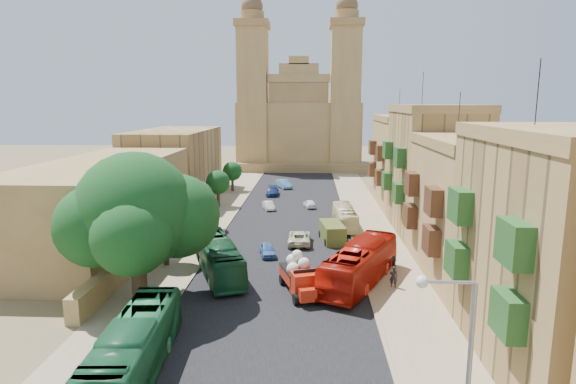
# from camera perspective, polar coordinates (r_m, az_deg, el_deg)

# --- Properties ---
(ground) EXTENTS (260.00, 260.00, 0.00)m
(ground) POSITION_cam_1_polar(r_m,az_deg,el_deg) (31.22, -2.36, -16.15)
(ground) COLOR brown
(road_surface) EXTENTS (14.00, 140.00, 0.01)m
(road_surface) POSITION_cam_1_polar(r_m,az_deg,el_deg) (59.50, 0.18, -3.08)
(road_surface) COLOR black
(road_surface) RESTS_ON ground
(sidewalk_east) EXTENTS (5.00, 140.00, 0.01)m
(sidewalk_east) POSITION_cam_1_polar(r_m,az_deg,el_deg) (59.85, 9.32, -3.14)
(sidewalk_east) COLOR #8E7D5D
(sidewalk_east) RESTS_ON ground
(sidewalk_west) EXTENTS (5.00, 140.00, 0.01)m
(sidewalk_west) POSITION_cam_1_polar(r_m,az_deg,el_deg) (60.66, -8.83, -2.94)
(sidewalk_west) COLOR #8E7D5D
(sidewalk_west) RESTS_ON ground
(kerb_east) EXTENTS (0.25, 140.00, 0.12)m
(kerb_east) POSITION_cam_1_polar(r_m,az_deg,el_deg) (59.60, 6.93, -3.08)
(kerb_east) COLOR #8E7D5D
(kerb_east) RESTS_ON ground
(kerb_west) EXTENTS (0.25, 140.00, 0.12)m
(kerb_west) POSITION_cam_1_polar(r_m,az_deg,el_deg) (60.20, -6.50, -2.93)
(kerb_west) COLOR #8E7D5D
(kerb_west) RESTS_ON ground
(townhouse_a) EXTENTS (9.00, 14.00, 16.40)m
(townhouse_a) POSITION_cam_1_polar(r_m,az_deg,el_deg) (29.17, 30.11, -6.04)
(townhouse_a) COLOR #A27F49
(townhouse_a) RESTS_ON ground
(townhouse_b) EXTENTS (9.00, 14.00, 14.90)m
(townhouse_b) POSITION_cam_1_polar(r_m,az_deg,el_deg) (41.86, 21.32, -1.71)
(townhouse_b) COLOR olive
(townhouse_b) RESTS_ON ground
(townhouse_c) EXTENTS (9.00, 14.00, 17.40)m
(townhouse_c) POSITION_cam_1_polar(r_m,az_deg,el_deg) (54.91, 16.84, 2.65)
(townhouse_c) COLOR #A27F49
(townhouse_c) RESTS_ON ground
(townhouse_d) EXTENTS (9.00, 14.00, 15.90)m
(townhouse_d) POSITION_cam_1_polar(r_m,az_deg,el_deg) (68.55, 14.00, 3.64)
(townhouse_d) COLOR olive
(townhouse_d) RESTS_ON ground
(west_wall) EXTENTS (1.00, 40.00, 1.80)m
(west_wall) POSITION_cam_1_polar(r_m,az_deg,el_deg) (51.78, -14.32, -4.47)
(west_wall) COLOR olive
(west_wall) RESTS_ON ground
(west_building_low) EXTENTS (10.00, 28.00, 8.40)m
(west_building_low) POSITION_cam_1_polar(r_m,az_deg,el_deg) (51.13, -21.05, -1.24)
(west_building_low) COLOR olive
(west_building_low) RESTS_ON ground
(west_building_mid) EXTENTS (10.00, 22.00, 10.00)m
(west_building_mid) POSITION_cam_1_polar(r_m,az_deg,el_deg) (75.20, -13.19, 3.38)
(west_building_mid) COLOR #A27F49
(west_building_mid) RESTS_ON ground
(church) EXTENTS (28.00, 22.50, 36.30)m
(church) POSITION_cam_1_polar(r_m,az_deg,el_deg) (106.51, 1.36, 8.12)
(church) COLOR olive
(church) RESTS_ON ground
(ficus_tree) EXTENTS (10.79, 9.93, 10.79)m
(ficus_tree) POSITION_cam_1_polar(r_m,az_deg,el_deg) (34.81, -17.47, -2.63)
(ficus_tree) COLOR #36291B
(ficus_tree) RESTS_ON ground
(street_tree_a) EXTENTS (3.37, 3.37, 5.19)m
(street_tree_a) POSITION_cam_1_polar(r_m,az_deg,el_deg) (43.02, -14.37, -3.99)
(street_tree_a) COLOR #36291B
(street_tree_a) RESTS_ON ground
(street_tree_b) EXTENTS (3.61, 3.61, 5.55)m
(street_tree_b) POSITION_cam_1_polar(r_m,az_deg,el_deg) (54.26, -10.71, -0.58)
(street_tree_b) COLOR #36291B
(street_tree_b) RESTS_ON ground
(street_tree_c) EXTENTS (3.27, 3.27, 5.02)m
(street_tree_c) POSITION_cam_1_polar(r_m,az_deg,el_deg) (65.87, -8.31, 1.12)
(street_tree_c) COLOR #36291B
(street_tree_c) RESTS_ON ground
(street_tree_d) EXTENTS (3.10, 3.10, 4.76)m
(street_tree_d) POSITION_cam_1_polar(r_m,az_deg,el_deg) (77.57, -6.63, 2.44)
(street_tree_d) COLOR #36291B
(street_tree_d) RESTS_ON ground
(streetlamp) EXTENTS (2.11, 0.44, 8.22)m
(streetlamp) POSITION_cam_1_polar(r_m,az_deg,el_deg) (18.79, 19.31, -18.08)
(streetlamp) COLOR gray
(streetlamp) RESTS_ON ground
(red_truck) EXTENTS (3.46, 5.62, 3.10)m
(red_truck) POSITION_cam_1_polar(r_m,az_deg,el_deg) (36.27, 1.46, -9.88)
(red_truck) COLOR #B5220D
(red_truck) RESTS_ON ground
(olive_pickup) EXTENTS (2.71, 4.87, 1.90)m
(olive_pickup) POSITION_cam_1_polar(r_m,az_deg,el_deg) (49.58, 5.25, -4.81)
(olive_pickup) COLOR #505C22
(olive_pickup) RESTS_ON ground
(bus_green_south) EXTENTS (3.15, 11.04, 3.04)m
(bus_green_south) POSITION_cam_1_polar(r_m,az_deg,el_deg) (27.43, -17.70, -17.10)
(bus_green_south) COLOR #20683B
(bus_green_south) RESTS_ON ground
(bus_green_north) EXTENTS (6.14, 10.88, 2.98)m
(bus_green_north) POSITION_cam_1_polar(r_m,az_deg,el_deg) (40.27, -8.26, -7.70)
(bus_green_north) COLOR #164C29
(bus_green_north) RESTS_ON ground
(bus_red_east) EXTENTS (7.29, 11.61, 3.21)m
(bus_red_east) POSITION_cam_1_polar(r_m,az_deg,el_deg) (38.38, 8.56, -8.45)
(bus_red_east) COLOR #A11107
(bus_red_east) RESTS_ON ground
(bus_cream_east) EXTENTS (2.44, 8.82, 2.43)m
(bus_cream_east) POSITION_cam_1_polar(r_m,az_deg,el_deg) (55.15, 6.76, -2.95)
(bus_cream_east) COLOR beige
(bus_cream_east) RESTS_ON ground
(car_blue_a) EXTENTS (1.97, 3.49, 1.12)m
(car_blue_a) POSITION_cam_1_polar(r_m,az_deg,el_deg) (45.00, -2.43, -6.87)
(car_blue_a) COLOR #3D6AAB
(car_blue_a) RESTS_ON ground
(car_white_a) EXTENTS (2.06, 3.49, 1.09)m
(car_white_a) POSITION_cam_1_polar(r_m,az_deg,el_deg) (64.07, -2.32, -1.61)
(car_white_a) COLOR silver
(car_white_a) RESTS_ON ground
(car_cream) EXTENTS (2.24, 4.81, 1.33)m
(car_cream) POSITION_cam_1_polar(r_m,az_deg,el_deg) (48.61, 1.37, -5.40)
(car_cream) COLOR beige
(car_cream) RESTS_ON ground
(car_dkblue) EXTENTS (1.88, 4.41, 1.27)m
(car_dkblue) POSITION_cam_1_polar(r_m,az_deg,el_deg) (73.81, -1.85, 0.09)
(car_dkblue) COLOR navy
(car_dkblue) RESTS_ON ground
(car_white_b) EXTENTS (1.96, 3.37, 1.08)m
(car_white_b) POSITION_cam_1_polar(r_m,az_deg,el_deg) (65.26, 2.57, -1.39)
(car_white_b) COLOR white
(car_white_b) RESTS_ON ground
(car_blue_b) EXTENTS (3.08, 4.46, 1.39)m
(car_blue_b) POSITION_cam_1_polar(r_m,az_deg,el_deg) (80.16, -0.51, 0.98)
(car_blue_b) COLOR #4D90BD
(car_blue_b) RESTS_ON ground
(pedestrian_a) EXTENTS (0.72, 0.58, 1.71)m
(pedestrian_a) POSITION_cam_1_polar(r_m,az_deg,el_deg) (38.36, 12.40, -9.79)
(pedestrian_a) COLOR black
(pedestrian_a) RESTS_ON ground
(pedestrian_c) EXTENTS (0.43, 0.94, 1.56)m
(pedestrian_c) POSITION_cam_1_polar(r_m,az_deg,el_deg) (41.27, 12.43, -8.42)
(pedestrian_c) COLOR #34353B
(pedestrian_c) RESTS_ON ground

